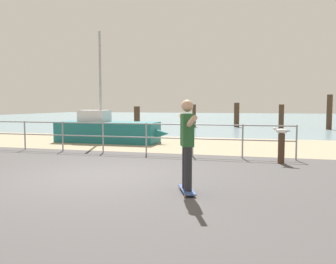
{
  "coord_description": "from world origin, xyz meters",
  "views": [
    {
      "loc": [
        3.66,
        -7.17,
        1.65
      ],
      "look_at": [
        1.16,
        2.0,
        0.9
      ],
      "focal_mm": 37.5,
      "sensor_mm": 36.0,
      "label": 1
    }
  ],
  "objects_px": {
    "seagull": "(281,131)",
    "bollard_short": "(281,149)",
    "skateboard": "(187,190)",
    "sailboat": "(111,131)",
    "skateboarder": "(187,139)"
  },
  "relations": [
    {
      "from": "sailboat",
      "to": "bollard_short",
      "type": "distance_m",
      "value": 7.78
    },
    {
      "from": "bollard_short",
      "to": "seagull",
      "type": "distance_m",
      "value": 0.5
    },
    {
      "from": "skateboard",
      "to": "seagull",
      "type": "bearing_deg",
      "value": 64.7
    },
    {
      "from": "skateboard",
      "to": "seagull",
      "type": "relative_size",
      "value": 1.74
    },
    {
      "from": "skateboarder",
      "to": "seagull",
      "type": "distance_m",
      "value": 4.26
    },
    {
      "from": "skateboard",
      "to": "skateboarder",
      "type": "xyz_separation_m",
      "value": [
        -0.0,
        0.0,
        0.95
      ]
    },
    {
      "from": "skateboarder",
      "to": "seagull",
      "type": "height_order",
      "value": "skateboarder"
    },
    {
      "from": "seagull",
      "to": "bollard_short",
      "type": "bearing_deg",
      "value": -21.65
    },
    {
      "from": "sailboat",
      "to": "seagull",
      "type": "xyz_separation_m",
      "value": [
        6.8,
        -3.73,
        0.4
      ]
    },
    {
      "from": "seagull",
      "to": "skateboard",
      "type": "bearing_deg",
      "value": -115.3
    },
    {
      "from": "sailboat",
      "to": "skateboard",
      "type": "bearing_deg",
      "value": -56.66
    },
    {
      "from": "sailboat",
      "to": "skateboarder",
      "type": "height_order",
      "value": "sailboat"
    },
    {
      "from": "sailboat",
      "to": "bollard_short",
      "type": "bearing_deg",
      "value": -28.74
    },
    {
      "from": "skateboarder",
      "to": "bollard_short",
      "type": "height_order",
      "value": "skateboarder"
    },
    {
      "from": "sailboat",
      "to": "skateboarder",
      "type": "bearing_deg",
      "value": -56.66
    }
  ]
}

